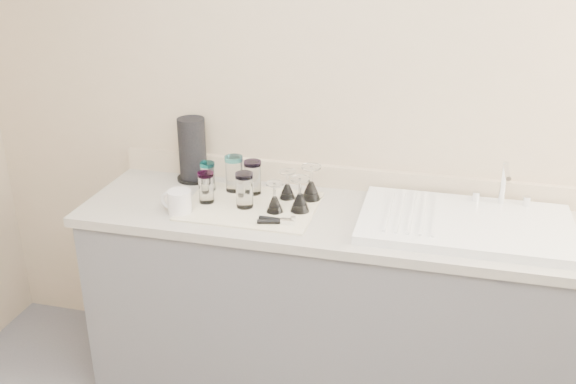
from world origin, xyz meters
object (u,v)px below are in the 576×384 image
(tumbler_lavender, at_px, (244,190))
(goblet_front_left, at_px, (275,202))
(paper_towel_roll, at_px, (192,150))
(tumbler_magenta, at_px, (206,187))
(sink_unit, at_px, (466,223))
(tumbler_purple, at_px, (253,177))
(tumbler_cyan, at_px, (234,173))
(goblet_back_right, at_px, (311,188))
(goblet_front_right, at_px, (300,200))
(white_mug, at_px, (179,202))
(can_opener, at_px, (277,221))
(goblet_back_left, at_px, (287,189))
(tumbler_teal, at_px, (208,176))

(tumbler_lavender, bearing_deg, goblet_front_left, -7.40)
(goblet_front_left, xyz_separation_m, paper_towel_roll, (-0.46, 0.27, 0.09))
(tumbler_magenta, bearing_deg, sink_unit, 1.69)
(sink_unit, height_order, tumbler_purple, sink_unit)
(tumbler_cyan, bearing_deg, tumbler_magenta, -116.49)
(tumbler_lavender, relative_size, goblet_back_right, 1.00)
(sink_unit, relative_size, goblet_front_left, 6.44)
(tumbler_lavender, relative_size, goblet_front_right, 1.03)
(tumbler_cyan, bearing_deg, white_mug, -118.94)
(goblet_front_left, relative_size, can_opener, 0.85)
(goblet_back_left, xyz_separation_m, white_mug, (-0.40, -0.24, -0.00))
(tumbler_cyan, relative_size, tumbler_purple, 1.07)
(can_opener, bearing_deg, tumbler_magenta, 159.83)
(tumbler_cyan, relative_size, white_mug, 1.13)
(tumbler_teal, distance_m, tumbler_cyan, 0.12)
(paper_towel_roll, bearing_deg, goblet_back_left, -14.33)
(sink_unit, bearing_deg, tumbler_magenta, -178.31)
(goblet_front_right, bearing_deg, can_opener, -114.98)
(tumbler_magenta, relative_size, goblet_back_right, 0.89)
(tumbler_magenta, bearing_deg, can_opener, -20.17)
(goblet_back_left, xyz_separation_m, goblet_front_left, (-0.02, -0.15, 0.00))
(tumbler_teal, distance_m, goblet_back_right, 0.46)
(goblet_back_left, bearing_deg, tumbler_magenta, -158.95)
(sink_unit, bearing_deg, goblet_front_left, -175.83)
(goblet_front_left, bearing_deg, paper_towel_roll, 149.75)
(tumbler_cyan, xyz_separation_m, tumbler_purple, (0.09, -0.01, -0.01))
(tumbler_cyan, relative_size, can_opener, 1.06)
(tumbler_magenta, distance_m, paper_towel_roll, 0.30)
(goblet_back_right, bearing_deg, goblet_back_left, -171.00)
(goblet_back_left, bearing_deg, tumbler_lavender, -138.97)
(sink_unit, bearing_deg, tumbler_purple, 173.19)
(tumbler_teal, xyz_separation_m, goblet_back_right, (0.46, 0.01, -0.01))
(sink_unit, bearing_deg, goblet_back_left, 172.93)
(tumbler_teal, bearing_deg, goblet_front_right, -14.80)
(tumbler_cyan, height_order, goblet_back_right, tumbler_cyan)
(tumbler_magenta, height_order, goblet_back_right, goblet_back_right)
(goblet_front_right, bearing_deg, tumbler_lavender, -176.24)
(goblet_back_left, height_order, white_mug, goblet_back_left)
(tumbler_teal, xyz_separation_m, tumbler_cyan, (0.11, 0.02, 0.02))
(tumbler_teal, relative_size, white_mug, 0.91)
(goblet_back_right, bearing_deg, tumbler_magenta, -161.68)
(goblet_front_left, xyz_separation_m, can_opener, (0.04, -0.10, -0.03))
(tumbler_purple, distance_m, tumbler_lavender, 0.15)
(tumbler_magenta, xyz_separation_m, goblet_back_left, (0.32, 0.12, -0.03))
(sink_unit, height_order, tumbler_teal, sink_unit)
(tumbler_cyan, height_order, paper_towel_roll, paper_towel_roll)
(sink_unit, height_order, paper_towel_roll, paper_towel_roll)
(goblet_back_right, height_order, white_mug, goblet_back_right)
(sink_unit, relative_size, tumbler_teal, 6.37)
(tumbler_lavender, relative_size, goblet_back_left, 1.20)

